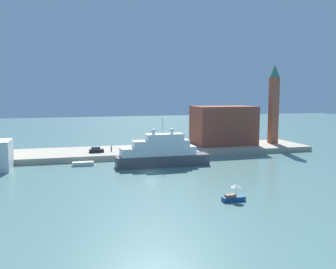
# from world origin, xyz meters

# --- Properties ---
(ground) EXTENTS (400.00, 400.00, 0.00)m
(ground) POSITION_xyz_m (0.00, 0.00, 0.00)
(ground) COLOR slate
(quay_dock) EXTENTS (110.00, 18.34, 1.53)m
(quay_dock) POSITION_xyz_m (0.00, 25.17, 0.77)
(quay_dock) COLOR #ADA38E
(quay_dock) RESTS_ON ground
(large_yacht) EXTENTS (23.33, 4.52, 11.95)m
(large_yacht) POSITION_xyz_m (4.14, 6.20, 3.22)
(large_yacht) COLOR #4C4C51
(large_yacht) RESTS_ON ground
(small_motorboat) EXTENTS (3.92, 1.74, 2.93)m
(small_motorboat) POSITION_xyz_m (8.48, -26.05, 1.10)
(small_motorboat) COLOR navy
(small_motorboat) RESTS_ON ground
(work_barge) EXTENTS (5.24, 1.71, 0.97)m
(work_barge) POSITION_xyz_m (-14.68, 11.72, 0.48)
(work_barge) COLOR silver
(work_barge) RESTS_ON ground
(harbor_building) EXTENTS (19.11, 12.41, 12.32)m
(harbor_building) POSITION_xyz_m (30.39, 28.02, 7.69)
(harbor_building) COLOR brown
(harbor_building) RESTS_ON quay_dock
(bell_tower) EXTENTS (3.27, 3.27, 25.67)m
(bell_tower) POSITION_xyz_m (47.29, 26.10, 15.44)
(bell_tower) COLOR #93513D
(bell_tower) RESTS_ON quay_dock
(parked_car) EXTENTS (4.02, 1.85, 1.50)m
(parked_car) POSITION_xyz_m (-10.61, 22.14, 2.18)
(parked_car) COLOR black
(parked_car) RESTS_ON quay_dock
(person_figure) EXTENTS (0.36, 0.36, 1.74)m
(person_figure) POSITION_xyz_m (-6.28, 22.92, 2.34)
(person_figure) COLOR #4C4C4C
(person_figure) RESTS_ON quay_dock
(mooring_bollard) EXTENTS (0.55, 0.55, 0.83)m
(mooring_bollard) POSITION_xyz_m (-0.12, 17.52, 1.95)
(mooring_bollard) COLOR black
(mooring_bollard) RESTS_ON quay_dock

